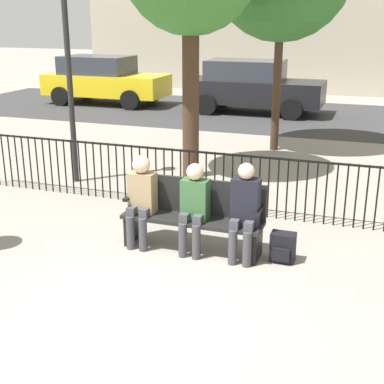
# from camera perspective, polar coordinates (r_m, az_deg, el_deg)

# --- Properties ---
(ground_plane) EXTENTS (80.00, 80.00, 0.00)m
(ground_plane) POSITION_cam_1_polar(r_m,az_deg,el_deg) (5.61, -6.08, -13.14)
(ground_plane) COLOR gray
(park_bench) EXTENTS (1.84, 0.45, 0.92)m
(park_bench) POSITION_cam_1_polar(r_m,az_deg,el_deg) (6.91, 0.22, -2.19)
(park_bench) COLOR black
(park_bench) RESTS_ON ground
(seated_person_0) EXTENTS (0.34, 0.39, 1.22)m
(seated_person_0) POSITION_cam_1_polar(r_m,az_deg,el_deg) (6.97, -5.45, -0.36)
(seated_person_0) COLOR #3D3D42
(seated_person_0) RESTS_ON ground
(seated_person_1) EXTENTS (0.34, 0.39, 1.18)m
(seated_person_1) POSITION_cam_1_polar(r_m,az_deg,el_deg) (6.72, 0.22, -1.27)
(seated_person_1) COLOR #3D3D42
(seated_person_1) RESTS_ON ground
(seated_person_2) EXTENTS (0.34, 0.39, 1.25)m
(seated_person_2) POSITION_cam_1_polar(r_m,az_deg,el_deg) (6.54, 5.62, -1.66)
(seated_person_2) COLOR #3D3D42
(seated_person_2) RESTS_ON ground
(backpack) EXTENTS (0.30, 0.24, 0.37)m
(backpack) POSITION_cam_1_polar(r_m,az_deg,el_deg) (6.75, 9.65, -5.86)
(backpack) COLOR black
(backpack) RESTS_ON ground
(fence_railing) EXTENTS (9.01, 0.03, 0.95)m
(fence_railing) POSITION_cam_1_polar(r_m,az_deg,el_deg) (8.18, 3.40, 1.54)
(fence_railing) COLOR black
(fence_railing) RESTS_ON ground
(lamp_post) EXTENTS (0.28, 0.28, 3.95)m
(lamp_post) POSITION_cam_1_polar(r_m,az_deg,el_deg) (9.71, -13.25, 15.89)
(lamp_post) COLOR black
(lamp_post) RESTS_ON ground
(street_surface) EXTENTS (24.00, 6.00, 0.01)m
(street_surface) POSITION_cam_1_polar(r_m,az_deg,el_deg) (16.69, 11.90, 7.85)
(street_surface) COLOR #333335
(street_surface) RESTS_ON ground
(parked_car_0) EXTENTS (4.20, 1.94, 1.62)m
(parked_car_0) POSITION_cam_1_polar(r_m,az_deg,el_deg) (17.05, 6.44, 11.20)
(parked_car_0) COLOR black
(parked_car_0) RESTS_ON ground
(parked_car_2) EXTENTS (4.20, 1.94, 1.62)m
(parked_car_2) POSITION_cam_1_polar(r_m,az_deg,el_deg) (18.97, -9.39, 11.78)
(parked_car_2) COLOR yellow
(parked_car_2) RESTS_ON ground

